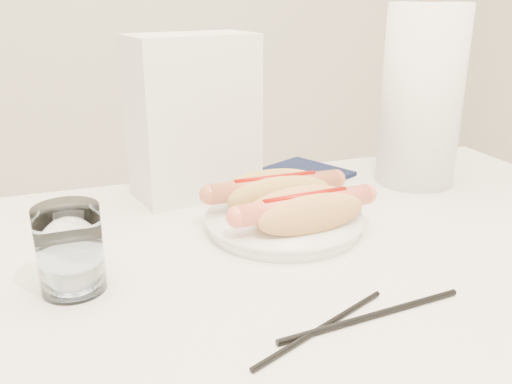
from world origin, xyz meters
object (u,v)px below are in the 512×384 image
object	(u,v)px
hotdog_left	(275,192)
water_glass	(70,249)
plate	(284,223)
napkin_box	(194,117)
table	(282,314)
paper_towel_roll	(422,97)
hotdog_right	(305,211)

from	to	relation	value
hotdog_left	water_glass	world-z (taller)	water_glass
plate	napkin_box	size ratio (longest dim) A/B	0.83
table	paper_towel_roll	xyz separation A→B (m)	(0.35, 0.24, 0.21)
hotdog_left	water_glass	bearing A→B (deg)	-158.98
napkin_box	table	bearing A→B (deg)	-95.13
plate	napkin_box	bearing A→B (deg)	112.95
hotdog_right	water_glass	bearing A→B (deg)	-178.97
hotdog_right	napkin_box	distance (m)	0.27
napkin_box	water_glass	bearing A→B (deg)	-139.01
hotdog_left	hotdog_right	world-z (taller)	same
plate	paper_towel_roll	xyz separation A→B (m)	(0.30, 0.12, 0.14)
hotdog_right	hotdog_left	bearing A→B (deg)	92.34
table	paper_towel_roll	world-z (taller)	paper_towel_roll
hotdog_left	paper_towel_roll	bearing A→B (deg)	14.41
water_glass	napkin_box	distance (m)	0.35
table	hotdog_right	xyz separation A→B (m)	(0.06, 0.08, 0.10)
table	plate	xyz separation A→B (m)	(0.05, 0.12, 0.07)
water_glass	hotdog_right	bearing A→B (deg)	6.00
hotdog_right	water_glass	distance (m)	0.31
napkin_box	hotdog_right	bearing A→B (deg)	-79.16
plate	paper_towel_roll	world-z (taller)	paper_towel_roll
plate	hotdog_left	size ratio (longest dim) A/B	1.09
table	hotdog_right	size ratio (longest dim) A/B	5.98
hotdog_left	water_glass	xyz separation A→B (m)	(-0.29, -0.11, 0.01)
table	napkin_box	world-z (taller)	napkin_box
hotdog_right	table	bearing A→B (deg)	-134.40
table	hotdog_right	world-z (taller)	hotdog_right
table	hotdog_left	bearing A→B (deg)	71.88
table	plate	bearing A→B (deg)	67.09
paper_towel_roll	hotdog_right	bearing A→B (deg)	-150.83
napkin_box	hotdog_left	bearing A→B (deg)	-72.37
hotdog_left	paper_towel_roll	world-z (taller)	paper_towel_roll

